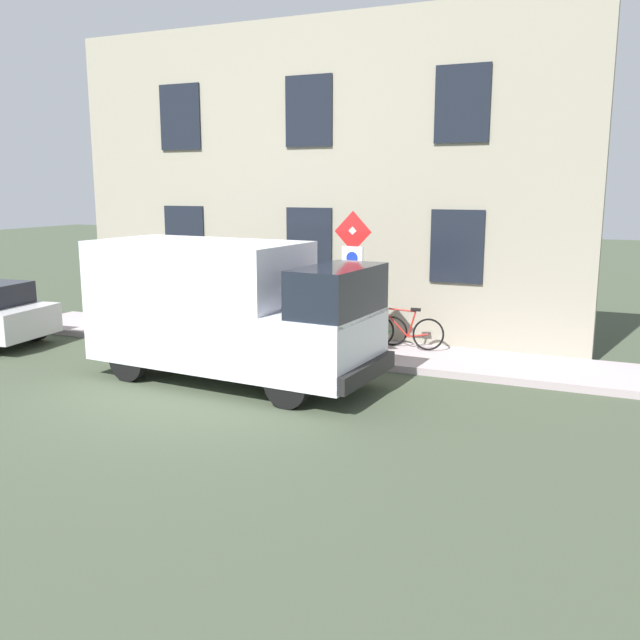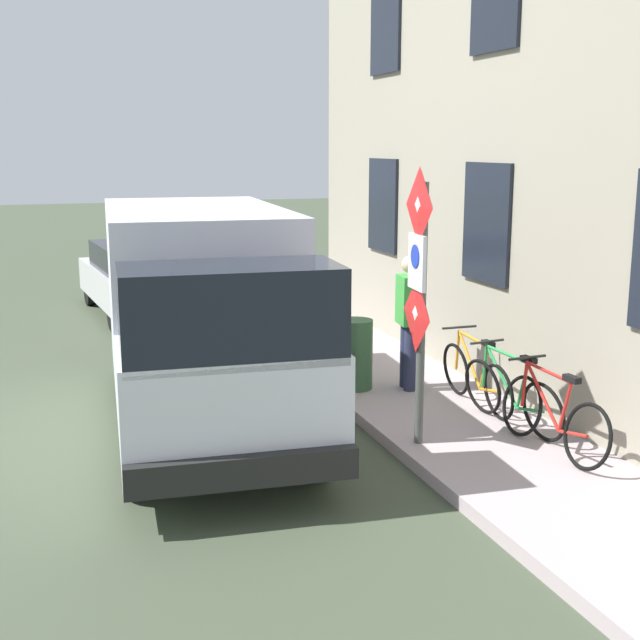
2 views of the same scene
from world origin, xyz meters
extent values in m
plane|color=#3C4533|center=(0.00, 0.00, 0.00)|extent=(80.00, 80.00, 0.00)
cube|color=#A59699|center=(3.48, 0.00, 0.07)|extent=(1.98, 14.13, 0.14)
cube|color=gray|center=(4.82, 0.00, 3.52)|extent=(0.70, 12.13, 7.04)
cube|color=black|center=(4.45, 0.00, 2.25)|extent=(0.06, 1.10, 1.50)
cube|color=black|center=(4.45, 3.33, 2.25)|extent=(0.06, 1.10, 1.50)
cube|color=black|center=(4.45, 3.33, 5.07)|extent=(0.06, 1.10, 1.50)
cylinder|color=#474C47|center=(2.74, -1.73, 1.50)|extent=(0.09, 0.09, 2.72)
pyramid|color=silver|center=(2.66, -1.72, 2.61)|extent=(0.09, 0.50, 0.50)
pyramid|color=red|center=(2.66, -1.72, 2.61)|extent=(0.08, 0.56, 0.56)
cube|color=white|center=(2.68, -1.72, 2.06)|extent=(0.09, 0.44, 0.56)
cylinder|color=#1933B2|center=(2.65, -1.72, 2.12)|extent=(0.03, 0.24, 0.24)
pyramid|color=silver|center=(2.66, -1.72, 1.51)|extent=(0.09, 0.50, 0.50)
pyramid|color=red|center=(2.66, -1.72, 1.51)|extent=(0.08, 0.56, 0.56)
cube|color=silver|center=(0.84, 0.55, 1.41)|extent=(2.27, 3.94, 2.18)
cube|color=silver|center=(0.65, -2.05, 0.87)|extent=(2.10, 1.54, 1.10)
cube|color=black|center=(0.63, -2.25, 1.77)|extent=(1.99, 1.12, 0.84)
cube|color=black|center=(0.59, -2.79, 0.50)|extent=(2.01, 0.31, 0.28)
cylinder|color=black|center=(1.54, -1.87, 0.38)|extent=(0.28, 0.77, 0.76)
cylinder|color=black|center=(-0.21, -1.75, 0.38)|extent=(0.28, 0.77, 0.76)
cylinder|color=black|center=(1.79, 1.44, 0.38)|extent=(0.28, 0.77, 0.76)
cylinder|color=black|center=(0.03, 1.57, 0.38)|extent=(0.28, 0.77, 0.76)
cube|color=silver|center=(0.94, 6.92, 0.58)|extent=(2.11, 4.14, 0.64)
cube|color=black|center=(0.96, 6.72, 1.08)|extent=(1.82, 2.54, 0.60)
cylinder|color=black|center=(0.04, 8.17, 0.30)|extent=(0.23, 0.61, 0.60)
cylinder|color=black|center=(1.59, 8.31, 0.30)|extent=(0.23, 0.61, 0.60)
cylinder|color=black|center=(0.29, 5.54, 0.30)|extent=(0.23, 0.61, 0.60)
cylinder|color=black|center=(1.83, 5.68, 0.30)|extent=(0.23, 0.61, 0.60)
torus|color=black|center=(3.89, -1.87, 0.47)|extent=(0.22, 0.67, 0.65)
torus|color=black|center=(3.95, -2.92, 0.47)|extent=(0.22, 0.67, 0.65)
cylinder|color=red|center=(3.91, -2.21, 0.68)|extent=(0.07, 0.60, 0.60)
cylinder|color=red|center=(3.91, -2.28, 0.95)|extent=(0.08, 0.73, 0.07)
cylinder|color=red|center=(3.93, -2.57, 0.66)|extent=(0.05, 0.19, 0.55)
cylinder|color=red|center=(3.94, -2.71, 0.43)|extent=(0.06, 0.43, 0.12)
cylinder|color=red|center=(3.89, -1.90, 0.72)|extent=(0.04, 0.09, 0.50)
cube|color=black|center=(3.94, -2.65, 0.97)|extent=(0.09, 0.20, 0.06)
cylinder|color=#262626|center=(3.89, -1.92, 1.02)|extent=(0.46, 0.06, 0.03)
torus|color=black|center=(3.85, -1.09, 0.47)|extent=(0.22, 0.67, 0.66)
torus|color=black|center=(3.99, -2.13, 0.47)|extent=(0.22, 0.67, 0.66)
cylinder|color=green|center=(3.90, -1.42, 0.68)|extent=(0.11, 0.60, 0.60)
cylinder|color=green|center=(3.91, -1.50, 0.95)|extent=(0.13, 0.73, 0.07)
cylinder|color=green|center=(3.94, -1.78, 0.66)|extent=(0.06, 0.19, 0.55)
cylinder|color=green|center=(3.96, -1.92, 0.43)|extent=(0.09, 0.43, 0.12)
cylinder|color=green|center=(3.86, -1.11, 0.72)|extent=(0.05, 0.09, 0.50)
cube|color=black|center=(3.95, -1.86, 0.97)|extent=(0.10, 0.21, 0.06)
cylinder|color=#262626|center=(3.86, -1.14, 1.02)|extent=(0.46, 0.09, 0.03)
torus|color=black|center=(3.93, -0.29, 0.47)|extent=(0.12, 0.66, 0.66)
torus|color=black|center=(3.91, -1.34, 0.47)|extent=(0.12, 0.66, 0.66)
cylinder|color=orange|center=(3.92, -0.63, 0.68)|extent=(0.05, 0.60, 0.60)
cylinder|color=orange|center=(3.92, -0.71, 0.95)|extent=(0.05, 0.73, 0.07)
cylinder|color=orange|center=(3.92, -0.99, 0.66)|extent=(0.04, 0.19, 0.55)
cylinder|color=orange|center=(3.91, -1.13, 0.43)|extent=(0.04, 0.43, 0.12)
cylinder|color=orange|center=(3.93, -0.32, 0.72)|extent=(0.04, 0.09, 0.50)
cube|color=black|center=(3.92, -1.07, 0.97)|extent=(0.08, 0.20, 0.06)
cylinder|color=#262626|center=(3.93, -0.34, 1.02)|extent=(0.46, 0.04, 0.03)
cylinder|color=#262B47|center=(3.48, 0.23, 0.56)|extent=(0.16, 0.16, 0.85)
cylinder|color=#262B47|center=(3.46, 0.05, 0.56)|extent=(0.16, 0.16, 0.85)
cube|color=green|center=(3.47, 0.14, 1.30)|extent=(0.31, 0.43, 0.62)
sphere|color=beige|center=(3.47, 0.14, 1.75)|extent=(0.22, 0.22, 0.22)
cylinder|color=#2D5133|center=(2.84, 0.37, 0.59)|extent=(0.44, 0.44, 0.90)
camera|label=1|loc=(-9.58, -6.42, 3.46)|focal=38.51mm
camera|label=2|loc=(-0.95, -9.34, 3.21)|focal=47.11mm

